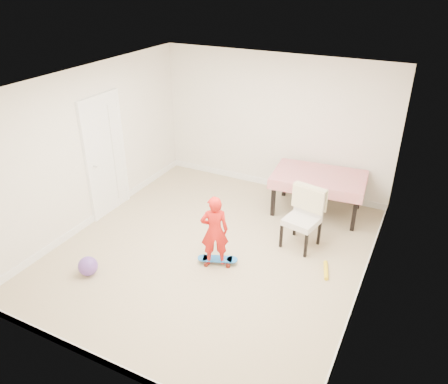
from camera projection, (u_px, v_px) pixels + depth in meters
The scene contains 17 objects.
ground at pixel (213, 250), 6.81m from camera, with size 5.00×5.00×0.00m, color tan.
ceiling at pixel (210, 85), 5.61m from camera, with size 4.50×5.00×0.04m, color white.
wall_back at pixel (274, 124), 8.17m from camera, with size 4.50×0.04×2.60m, color silver.
wall_front at pixel (91, 272), 4.24m from camera, with size 4.50×0.04×2.60m, color silver.
wall_left at pixel (91, 148), 7.09m from camera, with size 0.04×5.00×2.60m, color silver.
wall_right at pixel (372, 210), 5.32m from camera, with size 0.04×5.00×2.60m, color silver.
door at pixel (105, 157), 7.46m from camera, with size 0.10×0.94×2.11m, color white.
baseboard_back at pixel (271, 183), 8.75m from camera, with size 4.50×0.02×0.12m, color white.
baseboard_front at pixel (106, 362), 4.81m from camera, with size 4.50×0.02×0.12m, color white.
baseboard_left at pixel (100, 214), 7.67m from camera, with size 0.02×5.00×0.12m, color white.
baseboard_right at pixel (359, 289), 5.89m from camera, with size 0.02×5.00×0.12m, color white.
dining_table at pixel (317, 193), 7.69m from camera, with size 1.56×0.99×0.73m, color red, non-canonical shape.
dining_chair at pixel (302, 219), 6.69m from camera, with size 0.53×0.61×0.97m, color beige, non-canonical shape.
skateboard at pixel (218, 261), 6.48m from camera, with size 0.60×0.22×0.09m, color #1637C1, non-canonical shape.
child at pixel (215, 233), 6.23m from camera, with size 0.40×0.26×1.10m, color red.
balloon at pixel (88, 266), 6.21m from camera, with size 0.28×0.28×0.28m, color #6A44A3.
foam_toy at pixel (326, 270), 6.31m from camera, with size 0.06×0.06×0.40m, color yellow.
Camera 1 is at (2.68, -4.93, 3.96)m, focal length 35.00 mm.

